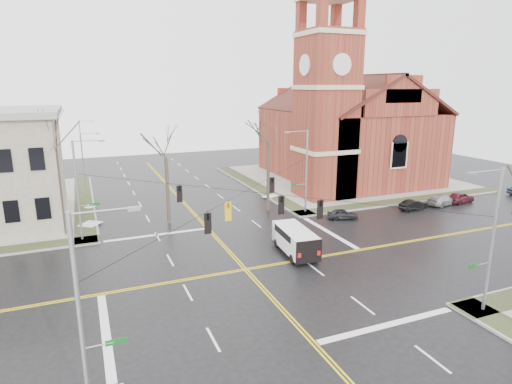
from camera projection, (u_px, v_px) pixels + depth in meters
name	position (u px, v px, depth m)	size (l,w,h in m)	color
ground	(246.00, 269.00, 32.83)	(120.00, 120.00, 0.00)	black
sidewalks	(246.00, 269.00, 32.81)	(80.00, 80.00, 0.17)	gray
road_markings	(246.00, 269.00, 32.83)	(100.00, 100.00, 0.01)	gold
church	(343.00, 123.00, 62.14)	(24.28, 27.48, 27.50)	maroon
signal_pole_ne	(305.00, 169.00, 46.12)	(2.75, 0.22, 9.00)	gray
signal_pole_nw	(79.00, 188.00, 37.77)	(2.75, 0.22, 9.00)	gray
signal_pole_se	(491.00, 237.00, 25.48)	(2.75, 0.22, 9.00)	gray
signal_pole_sw	(84.00, 311.00, 17.14)	(2.75, 0.22, 9.00)	gray
span_wires	(245.00, 191.00, 31.32)	(23.02, 23.02, 0.03)	black
traffic_signals	(248.00, 203.00, 30.91)	(8.21, 8.26, 1.30)	black
streetlight_north_a	(84.00, 162.00, 52.94)	(2.30, 0.20, 8.00)	gray
streetlight_north_b	(82.00, 143.00, 70.88)	(2.30, 0.20, 8.00)	gray
cargo_van	(294.00, 238.00, 35.84)	(2.67, 5.82, 2.15)	white
parked_car_a	(342.00, 214.00, 45.04)	(1.28, 3.18, 1.08)	black
parked_car_b	(414.00, 205.00, 48.39)	(1.22, 3.49, 1.15)	black
parked_car_c	(443.00, 200.00, 50.37)	(1.78, 4.37, 1.27)	#A1A1A4
parked_car_d	(460.00, 197.00, 51.33)	(1.56, 3.88, 1.32)	#4B1520
tree_nw_far	(54.00, 141.00, 38.13)	(4.00, 4.00, 12.30)	#362D22
tree_nw_near	(166.00, 154.00, 42.39)	(4.00, 4.00, 9.79)	#362D22
tree_ne	(268.00, 137.00, 46.04)	(4.00, 4.00, 11.44)	#362D22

